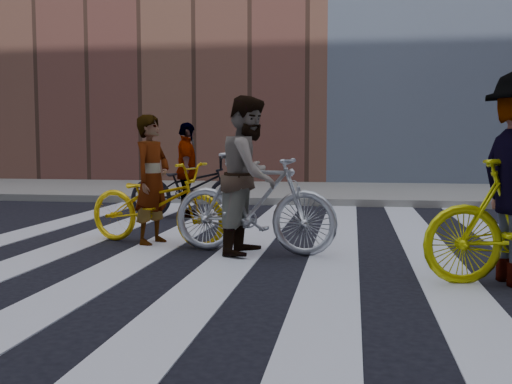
% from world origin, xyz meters
% --- Properties ---
extents(ground, '(100.00, 100.00, 0.00)m').
position_xyz_m(ground, '(0.00, 0.00, 0.00)').
color(ground, black).
rests_on(ground, ground).
extents(sidewalk_far, '(100.00, 5.00, 0.15)m').
position_xyz_m(sidewalk_far, '(0.00, 7.50, 0.07)').
color(sidewalk_far, gray).
rests_on(sidewalk_far, ground).
extents(zebra_crosswalk, '(8.25, 10.00, 0.01)m').
position_xyz_m(zebra_crosswalk, '(0.00, 0.00, 0.01)').
color(zebra_crosswalk, silver).
rests_on(zebra_crosswalk, ground).
extents(bike_yellow_left, '(2.12, 1.23, 1.05)m').
position_xyz_m(bike_yellow_left, '(-1.72, 0.17, 0.53)').
color(bike_yellow_left, yellow).
rests_on(bike_yellow_left, ground).
extents(bike_silver_mid, '(2.03, 0.83, 1.18)m').
position_xyz_m(bike_silver_mid, '(-0.38, -0.26, 0.59)').
color(bike_silver_mid, '#B2B5BC').
rests_on(bike_silver_mid, ground).
extents(bike_dark_rear, '(2.12, 1.22, 1.06)m').
position_xyz_m(bike_dark_rear, '(-2.03, 2.89, 0.53)').
color(bike_dark_rear, black).
rests_on(bike_dark_rear, ground).
extents(rider_left, '(0.55, 0.69, 1.65)m').
position_xyz_m(rider_left, '(-1.77, 0.17, 0.83)').
color(rider_left, slate).
rests_on(rider_left, ground).
extents(rider_mid, '(0.82, 0.98, 1.84)m').
position_xyz_m(rider_mid, '(-0.43, -0.26, 0.92)').
color(rider_mid, slate).
rests_on(rider_mid, ground).
extents(rider_rear, '(0.65, 1.03, 1.64)m').
position_xyz_m(rider_rear, '(-2.08, 2.89, 0.82)').
color(rider_rear, slate).
rests_on(rider_rear, ground).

